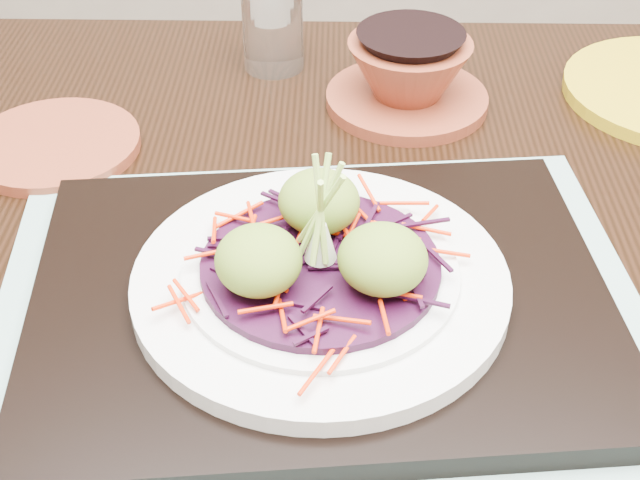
{
  "coord_description": "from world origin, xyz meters",
  "views": [
    {
      "loc": [
        -0.08,
        -0.48,
        1.21
      ],
      "look_at": [
        -0.07,
        -0.0,
        0.83
      ],
      "focal_mm": 50.0,
      "sensor_mm": 36.0,
      "label": 1
    }
  ],
  "objects_px": {
    "terracotta_bowl_set": "(408,77)",
    "water_glass": "(273,27)",
    "dining_table": "(347,349)",
    "white_plate": "(320,280)",
    "terracotta_side_plate": "(55,145)",
    "serving_tray": "(320,299)"
  },
  "relations": [
    {
      "from": "dining_table",
      "to": "water_glass",
      "type": "relative_size",
      "value": 14.52
    },
    {
      "from": "dining_table",
      "to": "serving_tray",
      "type": "bearing_deg",
      "value": -108.07
    },
    {
      "from": "dining_table",
      "to": "terracotta_bowl_set",
      "type": "xyz_separation_m",
      "value": [
        0.06,
        0.23,
        0.13
      ]
    },
    {
      "from": "terracotta_side_plate",
      "to": "water_glass",
      "type": "distance_m",
      "value": 0.25
    },
    {
      "from": "white_plate",
      "to": "water_glass",
      "type": "bearing_deg",
      "value": 96.35
    },
    {
      "from": "terracotta_side_plate",
      "to": "terracotta_bowl_set",
      "type": "distance_m",
      "value": 0.33
    },
    {
      "from": "terracotta_side_plate",
      "to": "terracotta_bowl_set",
      "type": "bearing_deg",
      "value": 13.18
    },
    {
      "from": "dining_table",
      "to": "white_plate",
      "type": "bearing_deg",
      "value": -108.07
    },
    {
      "from": "serving_tray",
      "to": "terracotta_side_plate",
      "type": "height_order",
      "value": "serving_tray"
    },
    {
      "from": "dining_table",
      "to": "white_plate",
      "type": "xyz_separation_m",
      "value": [
        -0.02,
        -0.06,
        0.13
      ]
    },
    {
      "from": "dining_table",
      "to": "terracotta_side_plate",
      "type": "xyz_separation_m",
      "value": [
        -0.26,
        0.15,
        0.11
      ]
    },
    {
      "from": "dining_table",
      "to": "serving_tray",
      "type": "relative_size",
      "value": 3.2
    },
    {
      "from": "white_plate",
      "to": "serving_tray",
      "type": "bearing_deg",
      "value": -90.0
    },
    {
      "from": "terracotta_bowl_set",
      "to": "water_glass",
      "type": "bearing_deg",
      "value": 147.82
    },
    {
      "from": "dining_table",
      "to": "white_plate",
      "type": "distance_m",
      "value": 0.15
    },
    {
      "from": "serving_tray",
      "to": "terracotta_bowl_set",
      "type": "height_order",
      "value": "terracotta_bowl_set"
    },
    {
      "from": "dining_table",
      "to": "terracotta_bowl_set",
      "type": "relative_size",
      "value": 6.87
    },
    {
      "from": "white_plate",
      "to": "dining_table",
      "type": "bearing_deg",
      "value": 69.84
    },
    {
      "from": "serving_tray",
      "to": "water_glass",
      "type": "height_order",
      "value": "water_glass"
    },
    {
      "from": "white_plate",
      "to": "terracotta_bowl_set",
      "type": "distance_m",
      "value": 0.31
    },
    {
      "from": "terracotta_side_plate",
      "to": "terracotta_bowl_set",
      "type": "height_order",
      "value": "terracotta_bowl_set"
    },
    {
      "from": "serving_tray",
      "to": "white_plate",
      "type": "height_order",
      "value": "white_plate"
    }
  ]
}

